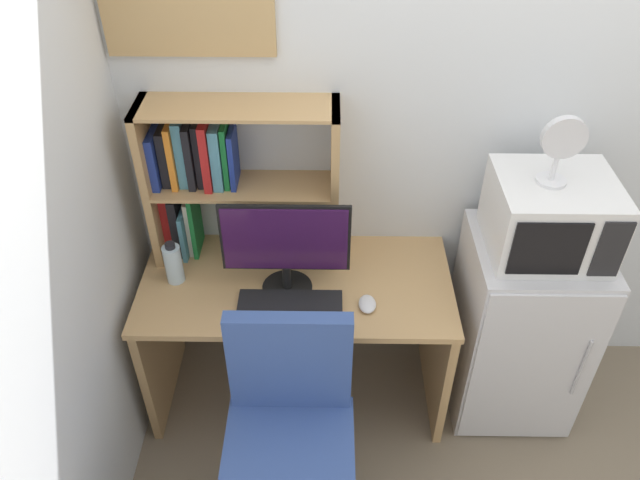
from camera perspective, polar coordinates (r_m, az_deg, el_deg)
The scene contains 11 objects.
wall_back at distance 2.78m, azimuth 26.08°, elevation 9.73°, with size 6.40×0.04×2.60m, color silver.
desk at distance 2.74m, azimuth -2.10°, elevation -7.17°, with size 1.30×0.62×0.72m.
hutch_bookshelf at distance 2.55m, azimuth -9.70°, elevation 5.90°, with size 0.78×0.23×0.70m.
monitor at distance 2.40m, azimuth -3.20°, elevation -0.45°, with size 0.51×0.21×0.42m.
keyboard at distance 2.48m, azimuth -2.76°, elevation -5.89°, with size 0.42×0.14×0.02m, color black.
computer_mouse at distance 2.48m, azimuth 4.37°, elevation -5.90°, with size 0.07×0.10×0.03m, color silver.
water_bottle at distance 2.61m, azimuth -13.35°, elevation -2.11°, with size 0.07×0.07×0.19m.
mini_fridge at distance 2.90m, azimuth 17.80°, elevation -7.68°, with size 0.52×0.53×0.92m.
microwave at distance 2.52m, azimuth 20.46°, elevation 2.08°, with size 0.44×0.41×0.31m.
desk_fan at distance 2.34m, azimuth 21.35°, elevation 8.08°, with size 0.16×0.11×0.27m.
desk_chair at distance 2.44m, azimuth -2.75°, elevation -18.73°, with size 0.54×0.54×0.97m.
Camera 1 is at (-0.77, -2.21, 2.48)m, focal length 34.75 mm.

